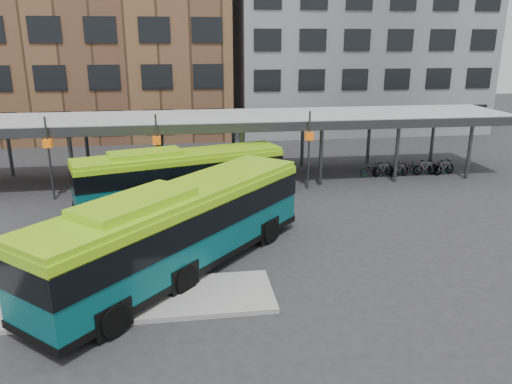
% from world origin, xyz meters
% --- Properties ---
extents(ground, '(120.00, 120.00, 0.00)m').
position_xyz_m(ground, '(0.00, 0.00, 0.00)').
color(ground, '#28282B').
rests_on(ground, ground).
extents(boarding_island, '(14.00, 3.00, 0.18)m').
position_xyz_m(boarding_island, '(-5.50, -3.00, 0.09)').
color(boarding_island, gray).
rests_on(boarding_island, ground).
extents(canopy, '(40.00, 6.53, 4.80)m').
position_xyz_m(canopy, '(-0.06, 12.87, 3.91)').
color(canopy, '#999B9E').
rests_on(canopy, ground).
extents(building_brick, '(26.00, 14.00, 22.00)m').
position_xyz_m(building_brick, '(-10.00, 32.00, 11.00)').
color(building_brick, brown).
rests_on(building_brick, ground).
extents(building_grey, '(24.00, 14.00, 20.00)m').
position_xyz_m(building_grey, '(16.00, 32.00, 10.00)').
color(building_grey, slate).
rests_on(building_grey, ground).
extents(bus_front, '(10.95, 11.70, 3.65)m').
position_xyz_m(bus_front, '(-1.77, -0.77, 1.90)').
color(bus_front, '#075055').
rests_on(bus_front, ground).
extents(bus_rear, '(11.73, 5.68, 3.17)m').
position_xyz_m(bus_rear, '(-1.73, 7.96, 1.65)').
color(bus_rear, '#075055').
rests_on(bus_rear, ground).
extents(pedestrian, '(0.70, 0.80, 1.84)m').
position_xyz_m(pedestrian, '(-6.65, -4.08, 1.11)').
color(pedestrian, black).
rests_on(pedestrian, boarding_island).
extents(bike_rack, '(7.03, 1.59, 1.03)m').
position_xyz_m(bike_rack, '(13.88, 12.00, 0.47)').
color(bike_rack, slate).
rests_on(bike_rack, ground).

